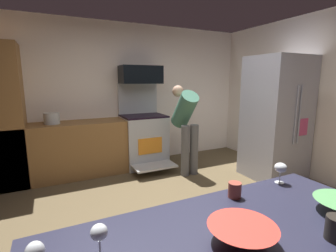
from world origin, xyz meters
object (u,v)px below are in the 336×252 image
oven_range (144,139)px  wine_glass_mid (281,168)px  refrigerator (276,118)px  wine_glass_extra (99,235)px  stock_pot (52,118)px  mug_tea (235,190)px  person_cook (186,122)px  microwave (141,75)px  mixing_bowl_small (242,235)px

oven_range → wine_glass_mid: 3.19m
refrigerator → wine_glass_mid: refrigerator is taller
wine_glass_extra → stock_pot: 3.38m
oven_range → stock_pot: 1.59m
oven_range → mug_tea: oven_range is taller
wine_glass_mid → wine_glass_extra: (-1.22, -0.22, 0.01)m
refrigerator → stock_pot: size_ratio=8.31×
person_cook → mug_tea: bearing=-114.0°
oven_range → stock_pot: oven_range is taller
microwave → person_cook: bearing=-54.5°
wine_glass_mid → wine_glass_extra: size_ratio=0.90×
wine_glass_extra → wine_glass_mid: bearing=10.2°
refrigerator → person_cook: bearing=147.7°
person_cook → stock_pot: person_cook is taller
wine_glass_mid → refrigerator: bearing=41.5°
refrigerator → wine_glass_extra: size_ratio=12.50×
mug_tea → stock_pot: stock_pot is taller
mixing_bowl_small → wine_glass_mid: 0.76m
oven_range → refrigerator: refrigerator is taller
mug_tea → stock_pot: bearing=106.0°
wine_glass_extra → refrigerator: bearing=31.5°
person_cook → wine_glass_mid: (-0.72, -2.50, 0.12)m
mixing_bowl_small → person_cook: bearing=64.3°
oven_range → mug_tea: (-0.60, -3.17, 0.44)m
stock_pot → person_cook: bearing=-17.9°
oven_range → mixing_bowl_small: (-0.86, -3.51, 0.43)m
microwave → refrigerator: size_ratio=0.38×
refrigerator → wine_glass_mid: size_ratio=13.83×
wine_glass_extra → stock_pot: bearing=91.8°
mug_tea → mixing_bowl_small: bearing=-126.8°
mixing_bowl_small → wine_glass_mid: bearing=29.1°
person_cook → wine_glass_mid: person_cook is taller
person_cook → stock_pot: bearing=162.1°
refrigerator → mug_tea: refrigerator is taller
mixing_bowl_small → wine_glass_mid: (0.66, 0.37, 0.06)m
microwave → mug_tea: (-0.60, -3.27, -0.73)m
microwave → mug_tea: size_ratio=8.18×
refrigerator → person_cook: refrigerator is taller
refrigerator → wine_glass_extra: 3.72m
wine_glass_mid → microwave: bearing=86.6°
oven_range → stock_pot: (-1.51, 0.01, 0.48)m
wine_glass_mid → mixing_bowl_small: bearing=-150.9°
mug_tea → oven_range: bearing=79.3°
microwave → wine_glass_extra: (-1.41, -3.46, -0.66)m
mug_tea → stock_pot: (-0.91, 3.19, 0.04)m
oven_range → mixing_bowl_small: size_ratio=5.19×
mixing_bowl_small → mug_tea: (0.26, 0.34, 0.00)m
refrigerator → microwave: bearing=139.2°
wine_glass_extra → stock_pot: stock_pot is taller
oven_range → wine_glass_mid: size_ratio=10.76×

